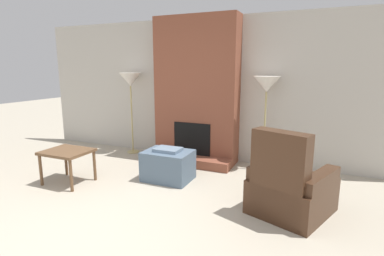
# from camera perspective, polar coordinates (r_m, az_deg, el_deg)

# --- Properties ---
(ground_plane) EXTENTS (24.00, 24.00, 0.00)m
(ground_plane) POSITION_cam_1_polar(r_m,az_deg,el_deg) (3.41, -19.71, -19.36)
(ground_plane) COLOR #B2A893
(wall_back) EXTENTS (7.07, 0.06, 2.60)m
(wall_back) POSITION_cam_1_polar(r_m,az_deg,el_deg) (5.67, 1.75, 7.29)
(wall_back) COLOR #BCB7AD
(wall_back) RESTS_ON ground_plane
(fireplace) EXTENTS (1.53, 0.73, 2.60)m
(fireplace) POSITION_cam_1_polar(r_m,az_deg,el_deg) (5.45, 0.77, 6.50)
(fireplace) COLOR brown
(fireplace) RESTS_ON ground_plane
(ottoman) EXTENTS (0.72, 0.53, 0.51)m
(ottoman) POSITION_cam_1_polar(r_m,az_deg,el_deg) (4.66, -4.62, -7.03)
(ottoman) COLOR slate
(ottoman) RESTS_ON ground_plane
(armchair) EXTENTS (1.05, 1.10, 1.04)m
(armchair) POSITION_cam_1_polar(r_m,az_deg,el_deg) (3.76, 18.00, -11.15)
(armchair) COLOR #422819
(armchair) RESTS_ON ground_plane
(side_table) EXTENTS (0.66, 0.56, 0.51)m
(side_table) POSITION_cam_1_polar(r_m,az_deg,el_deg) (4.84, -22.68, -4.74)
(side_table) COLOR brown
(side_table) RESTS_ON ground_plane
(floor_lamp_left) EXTENTS (0.44, 0.44, 1.61)m
(floor_lamp_left) POSITION_cam_1_polar(r_m,az_deg,el_deg) (6.07, -11.66, 8.61)
(floor_lamp_left) COLOR tan
(floor_lamp_left) RESTS_ON ground_plane
(floor_lamp_right) EXTENTS (0.44, 0.44, 1.57)m
(floor_lamp_right) POSITION_cam_1_polar(r_m,az_deg,el_deg) (5.05, 14.02, 7.58)
(floor_lamp_right) COLOR tan
(floor_lamp_right) RESTS_ON ground_plane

